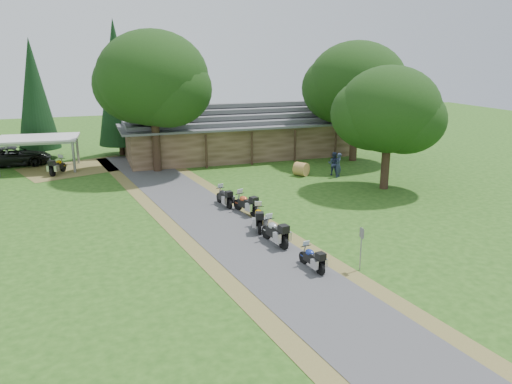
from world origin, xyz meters
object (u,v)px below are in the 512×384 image
object	(u,v)px
lodge	(237,129)
motorcycle_row_c	(259,217)
motorcycle_row_b	(275,231)
motorcycle_row_d	(246,203)
carport	(39,154)
motorcycle_row_e	(224,196)
hay_bale	(301,169)
motorcycle_carport_a	(57,165)
car_dark_suv	(14,151)
motorcycle_row_a	(312,257)

from	to	relation	value
lodge	motorcycle_row_c	bearing A→B (deg)	-103.62
motorcycle_row_b	motorcycle_row_d	world-z (taller)	motorcycle_row_b
carport	motorcycle_row_c	bearing A→B (deg)	-53.21
motorcycle_row_e	hay_bale	bearing A→B (deg)	-62.18
motorcycle_carport_a	carport	bearing A→B (deg)	59.74
motorcycle_row_b	motorcycle_row_e	distance (m)	7.12
car_dark_suv	lodge	bearing A→B (deg)	-95.52
motorcycle_row_d	motorcycle_row_a	bearing A→B (deg)	163.16
car_dark_suv	motorcycle_carport_a	distance (m)	5.83
motorcycle_row_c	hay_bale	xyz separation A→B (m)	(7.22, 10.50, -0.17)
motorcycle_row_b	motorcycle_row_d	bearing A→B (deg)	-11.96
carport	motorcycle_row_b	size ratio (longest dim) A/B	3.00
motorcycle_row_e	hay_bale	xyz separation A→B (m)	(7.86, 5.75, -0.12)
motorcycle_row_e	hay_bale	world-z (taller)	motorcycle_row_e
motorcycle_row_b	hay_bale	xyz separation A→B (m)	(7.20, 12.85, -0.19)
hay_bale	motorcycle_row_a	bearing A→B (deg)	-112.55
motorcycle_row_b	motorcycle_row_d	size ratio (longest dim) A/B	1.04
motorcycle_row_e	motorcycle_carport_a	distance (m)	16.16
car_dark_suv	motorcycle_row_d	size ratio (longest dim) A/B	3.14
motorcycle_carport_a	motorcycle_row_e	bearing A→B (deg)	-114.65
motorcycle_row_e	hay_bale	distance (m)	9.74
motorcycle_row_a	motorcycle_row_d	size ratio (longest dim) A/B	0.85
motorcycle_row_a	motorcycle_row_c	world-z (taller)	motorcycle_row_c
lodge	motorcycle_row_b	xyz separation A→B (m)	(-4.82, -22.37, -1.74)
lodge	motorcycle_row_a	bearing A→B (deg)	-99.62
car_dark_suv	motorcycle_row_c	bearing A→B (deg)	-146.70
lodge	motorcycle_row_c	distance (m)	20.68
motorcycle_row_a	motorcycle_carport_a	distance (m)	25.65
motorcycle_row_e	motorcycle_carport_a	size ratio (longest dim) A/B	0.90
car_dark_suv	motorcycle_row_d	xyz separation A→B (m)	(14.54, -19.05, -0.52)
carport	motorcycle_row_d	bearing A→B (deg)	-48.58
lodge	motorcycle_row_b	size ratio (longest dim) A/B	10.30
car_dark_suv	motorcycle_row_d	world-z (taller)	car_dark_suv
hay_bale	motorcycle_row_d	bearing A→B (deg)	-132.66
lodge	motorcycle_carport_a	size ratio (longest dim) A/B	10.23
lodge	carport	xyz separation A→B (m)	(-17.05, -0.62, -1.10)
motorcycle_row_b	motorcycle_row_e	size ratio (longest dim) A/B	1.10
hay_bale	motorcycle_row_e	bearing A→B (deg)	-143.79
motorcycle_row_a	motorcycle_carport_a	xyz separation A→B (m)	(-11.30, 23.02, 0.13)
motorcycle_row_a	motorcycle_row_e	bearing A→B (deg)	-2.23
hay_bale	lodge	bearing A→B (deg)	103.98
lodge	motorcycle_carport_a	world-z (taller)	lodge
motorcycle_row_c	motorcycle_carport_a	xyz separation A→B (m)	(-10.82, 17.31, 0.02)
hay_bale	motorcycle_carport_a	bearing A→B (deg)	159.34
motorcycle_row_b	motorcycle_carport_a	world-z (taller)	motorcycle_carport_a
car_dark_suv	motorcycle_row_a	bearing A→B (deg)	-151.69
motorcycle_row_e	carport	bearing A→B (deg)	29.89
lodge	motorcycle_row_a	size ratio (longest dim) A/B	12.59
motorcycle_row_a	motorcycle_row_b	size ratio (longest dim) A/B	0.82
motorcycle_row_c	hay_bale	distance (m)	12.75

